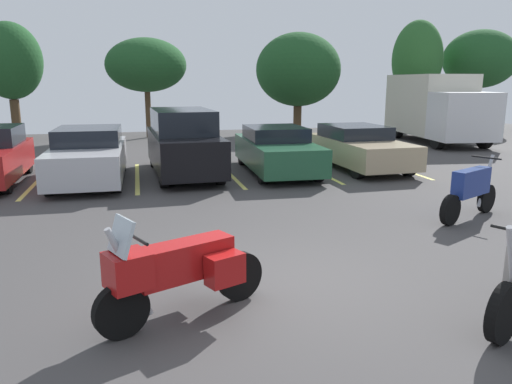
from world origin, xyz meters
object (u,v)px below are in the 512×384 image
Objects in this scene: car_green at (277,150)px; car_tan at (359,147)px; car_black at (183,143)px; motorcycle_second at (471,190)px; box_truck at (436,107)px; motorcycle_touring at (179,269)px; car_silver at (89,156)px.

car_tan is (2.78, 0.12, -0.01)m from car_green.
car_black is 2.84m from car_green.
motorcycle_second is 0.29× the size of box_truck.
box_truck is (9.19, 5.83, 0.91)m from car_green.
car_silver is (-1.75, 8.85, 0.09)m from motorcycle_touring.
car_black is at bearing 175.41° from car_green.
motorcycle_second is 6.42m from car_green.
car_green is (5.47, 0.15, -0.04)m from car_silver.
box_truck is (12.00, 5.60, 0.63)m from car_black.
car_silver is at bearing -171.93° from car_black.
motorcycle_touring is 6.86m from motorcycle_second.
motorcycle_second is 0.42× the size of car_silver.
car_tan is at bearing 86.62° from motorcycle_second.
box_truck is (14.65, 5.98, 0.87)m from car_silver.
motorcycle_touring is 0.44× the size of car_green.
box_truck is at bearing 48.96° from motorcycle_touring.
car_green is 1.04× the size of car_tan.
car_silver is 8.25m from car_tan.
motorcycle_second is at bearing -36.32° from car_silver.
car_black is at bearing 84.39° from motorcycle_touring.
car_tan is 0.68× the size of box_truck.
box_truck reaches higher than motorcycle_touring.
car_silver is 2.69m from car_black.
box_truck is at bearing 41.70° from car_tan.
motorcycle_touring reaches higher than motorcycle_second.
car_tan is (0.36, 6.07, 0.08)m from motorcycle_second.
motorcycle_touring is 9.02m from car_silver.
car_black is 0.74× the size of box_truck.
car_tan is at bearing -1.08° from car_black.
box_truck is at bearing 25.03° from car_black.
box_truck reaches higher than motorcycle_second.
car_tan is at bearing -138.30° from box_truck.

